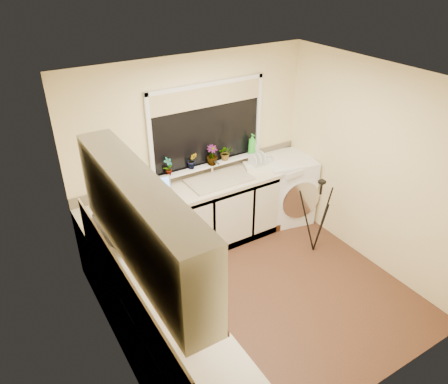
{
  "coord_description": "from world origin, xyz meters",
  "views": [
    {
      "loc": [
        -2.25,
        -2.9,
        3.48
      ],
      "look_at": [
        -0.13,
        0.55,
        1.15
      ],
      "focal_mm": 34.14,
      "sensor_mm": 36.0,
      "label": 1
    }
  ],
  "objects_px": {
    "plant_a": "(168,166)",
    "soap_bottle_green": "(252,144)",
    "steel_jar": "(149,278)",
    "plant_c": "(212,155)",
    "washing_machine": "(285,188)",
    "plant_d": "(226,153)",
    "soap_bottle_clear": "(255,147)",
    "plant_b": "(192,161)",
    "dish_rack": "(258,166)",
    "glass_jug": "(193,330)",
    "tripod": "(317,217)",
    "cup_back": "(269,161)",
    "microwave": "(124,228)",
    "cup_left": "(171,303)",
    "kettle": "(154,261)",
    "laptop": "(159,195)"
  },
  "relations": [
    {
      "from": "plant_a",
      "to": "soap_bottle_green",
      "type": "bearing_deg",
      "value": -0.6
    },
    {
      "from": "steel_jar",
      "to": "plant_c",
      "type": "bearing_deg",
      "value": 44.65
    },
    {
      "from": "washing_machine",
      "to": "plant_d",
      "type": "xyz_separation_m",
      "value": [
        -0.86,
        0.24,
        0.67
      ]
    },
    {
      "from": "plant_d",
      "to": "soap_bottle_clear",
      "type": "relative_size",
      "value": 1.14
    },
    {
      "from": "plant_b",
      "to": "plant_c",
      "type": "height_order",
      "value": "plant_c"
    },
    {
      "from": "soap_bottle_green",
      "to": "washing_machine",
      "type": "bearing_deg",
      "value": -25.75
    },
    {
      "from": "dish_rack",
      "to": "glass_jug",
      "type": "relative_size",
      "value": 2.56
    },
    {
      "from": "tripod",
      "to": "cup_back",
      "type": "xyz_separation_m",
      "value": [
        -0.09,
        0.94,
        0.42
      ]
    },
    {
      "from": "plant_c",
      "to": "cup_back",
      "type": "xyz_separation_m",
      "value": [
        0.82,
        -0.13,
        -0.23
      ]
    },
    {
      "from": "plant_a",
      "to": "plant_b",
      "type": "xyz_separation_m",
      "value": [
        0.33,
        0.01,
        -0.01
      ]
    },
    {
      "from": "microwave",
      "to": "plant_a",
      "type": "bearing_deg",
      "value": -67.68
    },
    {
      "from": "dish_rack",
      "to": "tripod",
      "type": "height_order",
      "value": "tripod"
    },
    {
      "from": "plant_c",
      "to": "cup_left",
      "type": "xyz_separation_m",
      "value": [
        -1.48,
        -1.86,
        -0.24
      ]
    },
    {
      "from": "dish_rack",
      "to": "soap_bottle_green",
      "type": "bearing_deg",
      "value": 108.55
    },
    {
      "from": "tripod",
      "to": "plant_a",
      "type": "distance_m",
      "value": 1.97
    },
    {
      "from": "cup_back",
      "to": "plant_b",
      "type": "bearing_deg",
      "value": 171.76
    },
    {
      "from": "plant_a",
      "to": "cup_left",
      "type": "height_order",
      "value": "plant_a"
    },
    {
      "from": "plant_c",
      "to": "cup_back",
      "type": "height_order",
      "value": "plant_c"
    },
    {
      "from": "steel_jar",
      "to": "soap_bottle_clear",
      "type": "distance_m",
      "value": 2.66
    },
    {
      "from": "washing_machine",
      "to": "plant_d",
      "type": "bearing_deg",
      "value": 176.53
    },
    {
      "from": "plant_c",
      "to": "kettle",
      "type": "bearing_deg",
      "value": -135.91
    },
    {
      "from": "tripod",
      "to": "cup_left",
      "type": "xyz_separation_m",
      "value": [
        -2.39,
        -0.79,
        0.42
      ]
    },
    {
      "from": "tripod",
      "to": "soap_bottle_clear",
      "type": "xyz_separation_m",
      "value": [
        -0.23,
        1.07,
        0.62
      ]
    },
    {
      "from": "plant_a",
      "to": "plant_c",
      "type": "distance_m",
      "value": 0.6
    },
    {
      "from": "washing_machine",
      "to": "glass_jug",
      "type": "height_order",
      "value": "glass_jug"
    },
    {
      "from": "microwave",
      "to": "plant_b",
      "type": "distance_m",
      "value": 1.44
    },
    {
      "from": "soap_bottle_clear",
      "to": "microwave",
      "type": "bearing_deg",
      "value": -160.19
    },
    {
      "from": "kettle",
      "to": "soap_bottle_green",
      "type": "bearing_deg",
      "value": 33.88
    },
    {
      "from": "glass_jug",
      "to": "plant_b",
      "type": "distance_m",
      "value": 2.57
    },
    {
      "from": "steel_jar",
      "to": "microwave",
      "type": "distance_m",
      "value": 0.73
    },
    {
      "from": "steel_jar",
      "to": "soap_bottle_clear",
      "type": "xyz_separation_m",
      "value": [
        2.19,
        1.5,
        0.19
      ]
    },
    {
      "from": "glass_jug",
      "to": "soap_bottle_green",
      "type": "height_order",
      "value": "soap_bottle_green"
    },
    {
      "from": "laptop",
      "to": "kettle",
      "type": "height_order",
      "value": "laptop"
    },
    {
      "from": "kettle",
      "to": "cup_left",
      "type": "distance_m",
      "value": 0.51
    },
    {
      "from": "glass_jug",
      "to": "microwave",
      "type": "relative_size",
      "value": 0.28
    },
    {
      "from": "glass_jug",
      "to": "soap_bottle_green",
      "type": "distance_m",
      "value": 3.08
    },
    {
      "from": "glass_jug",
      "to": "soap_bottle_clear",
      "type": "distance_m",
      "value": 3.12
    },
    {
      "from": "steel_jar",
      "to": "plant_d",
      "type": "distance_m",
      "value": 2.32
    },
    {
      "from": "steel_jar",
      "to": "cup_back",
      "type": "xyz_separation_m",
      "value": [
        2.34,
        1.36,
        -0.0
      ]
    },
    {
      "from": "plant_d",
      "to": "washing_machine",
      "type": "bearing_deg",
      "value": -15.74
    },
    {
      "from": "plant_a",
      "to": "soap_bottle_clear",
      "type": "distance_m",
      "value": 1.29
    },
    {
      "from": "kettle",
      "to": "plant_d",
      "type": "relative_size",
      "value": 0.92
    },
    {
      "from": "tripod",
      "to": "cup_back",
      "type": "height_order",
      "value": "tripod"
    },
    {
      "from": "plant_b",
      "to": "soap_bottle_green",
      "type": "height_order",
      "value": "soap_bottle_green"
    },
    {
      "from": "washing_machine",
      "to": "steel_jar",
      "type": "relative_size",
      "value": 9.71
    },
    {
      "from": "washing_machine",
      "to": "soap_bottle_green",
      "type": "distance_m",
      "value": 0.87
    },
    {
      "from": "laptop",
      "to": "glass_jug",
      "type": "relative_size",
      "value": 2.64
    },
    {
      "from": "plant_b",
      "to": "plant_c",
      "type": "bearing_deg",
      "value": -5.85
    },
    {
      "from": "plant_d",
      "to": "soap_bottle_clear",
      "type": "bearing_deg",
      "value": -2.7
    },
    {
      "from": "kettle",
      "to": "microwave",
      "type": "height_order",
      "value": "microwave"
    }
  ]
}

